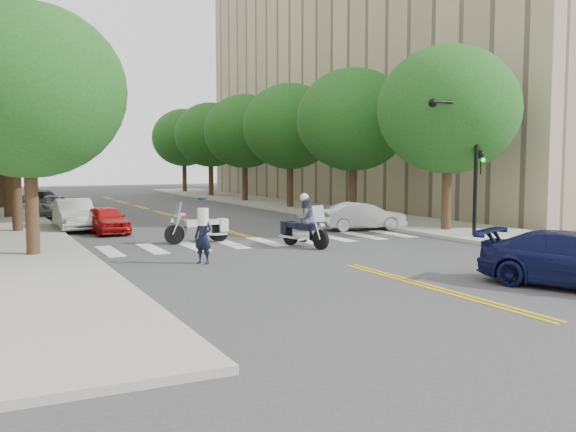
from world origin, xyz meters
TOP-DOWN VIEW (x-y plane):
  - ground at (0.00, 0.00)m, footprint 140.00×140.00m
  - sidewalk_right at (9.50, 22.00)m, footprint 5.00×60.00m
  - building_right at (26.00, 26.00)m, footprint 26.00×44.00m
  - tree_l_0 at (-8.80, 6.00)m, footprint 6.40×6.40m
  - tree_l_1 at (-8.80, 14.00)m, footprint 6.40×6.40m
  - tree_l_2 at (-8.80, 22.00)m, footprint 6.40×6.40m
  - tree_r_0 at (8.80, 6.00)m, footprint 6.40×6.40m
  - tree_r_1 at (8.80, 14.00)m, footprint 6.40×6.40m
  - tree_r_2 at (8.80, 22.00)m, footprint 6.40×6.40m
  - tree_r_3 at (8.80, 30.00)m, footprint 6.40×6.40m
  - tree_r_4 at (8.80, 38.00)m, footprint 6.40×6.40m
  - tree_r_5 at (8.80, 46.00)m, footprint 6.40×6.40m
  - traffic_signal_pole at (7.72, 3.50)m, footprint 2.82×0.42m
  - motorcycle_police at (0.69, 4.56)m, footprint 0.97×2.48m
  - motorcycle_parked at (-2.38, 7.38)m, footprint 2.60×0.57m
  - officer_standing at (-4.04, 2.40)m, footprint 0.70×0.74m
  - convertible at (5.93, 8.50)m, footprint 4.19×2.15m
  - parked_car_a at (-5.20, 12.43)m, footprint 1.77×3.76m
  - parked_car_b at (-6.30, 14.50)m, footprint 1.60×4.47m
  - parked_car_c at (-6.23, 22.69)m, footprint 2.22×4.47m
  - parked_car_d at (-6.30, 28.50)m, footprint 2.04×4.45m
  - parked_car_e at (-6.30, 34.00)m, footprint 1.97×4.14m

SIDE VIEW (x-z plane):
  - ground at x=0.00m, z-range 0.00..0.00m
  - sidewalk_right at x=9.50m, z-range 0.00..0.15m
  - motorcycle_parked at x=-2.38m, z-range -0.26..1.42m
  - parked_car_c at x=-6.23m, z-range 0.00..1.22m
  - parked_car_a at x=-5.20m, z-range 0.00..1.25m
  - parked_car_d at x=-6.30m, z-range 0.00..1.26m
  - convertible at x=5.93m, z-range 0.00..1.32m
  - parked_car_e at x=-6.30m, z-range 0.00..1.37m
  - parked_car_b at x=-6.30m, z-range 0.00..1.47m
  - officer_standing at x=-4.04m, z-range 0.00..1.70m
  - motorcycle_police at x=0.69m, z-range -0.11..1.93m
  - traffic_signal_pole at x=7.72m, z-range 0.72..6.72m
  - tree_l_0 at x=-8.80m, z-range 1.33..9.78m
  - tree_l_1 at x=-8.80m, z-range 1.33..9.78m
  - tree_l_2 at x=-8.80m, z-range 1.33..9.78m
  - tree_r_0 at x=8.80m, z-range 1.33..9.78m
  - tree_r_1 at x=8.80m, z-range 1.33..9.78m
  - tree_r_2 at x=8.80m, z-range 1.33..9.78m
  - tree_r_3 at x=8.80m, z-range 1.33..9.78m
  - tree_r_4 at x=8.80m, z-range 1.33..9.78m
  - tree_r_5 at x=8.80m, z-range 1.33..9.78m
  - building_right at x=26.00m, z-range 0.00..22.00m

